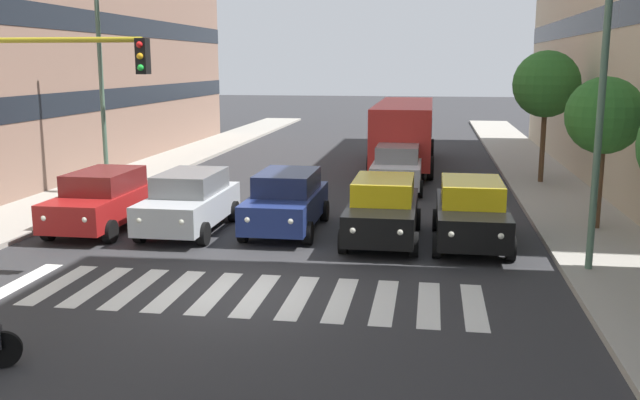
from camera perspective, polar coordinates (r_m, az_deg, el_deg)
ground_plane at (r=14.98m, az=-6.90°, el=-7.63°), size 180.00×180.00×0.00m
crosswalk_markings at (r=14.98m, az=-6.90°, el=-7.62°), size 10.35×2.80×0.01m
car_0 at (r=19.06m, az=12.29°, el=-0.97°), size 2.02×4.44×1.72m
car_1 at (r=19.07m, az=5.18°, el=-0.75°), size 2.02×4.44×1.72m
car_2 at (r=20.17m, az=-2.76°, el=-0.06°), size 2.02×4.44×1.72m
car_3 at (r=20.42m, az=-10.64°, el=-0.10°), size 2.02×4.44×1.72m
car_4 at (r=21.30m, az=-17.35°, el=0.04°), size 2.02×4.44×1.72m
car_row2_0 at (r=26.87m, az=6.36°, el=2.71°), size 2.02×4.44×1.72m
bus_behind_traffic at (r=32.89m, az=6.95°, el=5.95°), size 2.78×10.50×3.00m
traffic_light_gantry at (r=17.20m, az=-23.81°, el=6.63°), size 4.70×0.36×5.50m
street_lamp_left at (r=16.53m, az=20.37°, el=8.39°), size 2.96×0.28×6.54m
street_lamp_right at (r=26.00m, az=-16.39°, el=10.31°), size 3.43×0.28×7.22m
street_tree_1 at (r=21.09m, az=22.29°, el=6.38°), size 2.16×2.16×4.30m
street_tree_2 at (r=28.79m, az=18.06°, el=8.99°), size 2.59×2.59×5.15m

